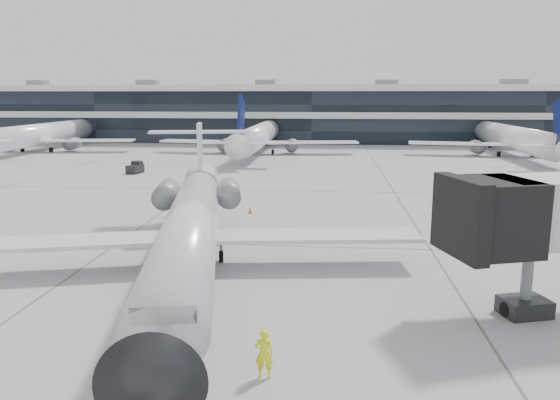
# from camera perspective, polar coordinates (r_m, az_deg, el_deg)

# --- Properties ---
(ground) EXTENTS (220.00, 220.00, 0.00)m
(ground) POSITION_cam_1_polar(r_m,az_deg,el_deg) (34.92, -0.93, -4.80)
(ground) COLOR gray
(ground) RESTS_ON ground
(terminal) EXTENTS (170.00, 22.00, 10.00)m
(terminal) POSITION_cam_1_polar(r_m,az_deg,el_deg) (115.54, 3.51, 8.79)
(terminal) COLOR black
(terminal) RESTS_ON ground
(bg_jet_left) EXTENTS (32.00, 40.00, 9.60)m
(bg_jet_left) POSITION_cam_1_polar(r_m,az_deg,el_deg) (101.35, -23.52, 4.74)
(bg_jet_left) COLOR white
(bg_jet_left) RESTS_ON ground
(bg_jet_center) EXTENTS (32.00, 40.00, 9.60)m
(bg_jet_center) POSITION_cam_1_polar(r_m,az_deg,el_deg) (89.67, -2.22, 4.94)
(bg_jet_center) COLOR white
(bg_jet_center) RESTS_ON ground
(bg_jet_right) EXTENTS (32.00, 40.00, 9.60)m
(bg_jet_right) POSITION_cam_1_polar(r_m,az_deg,el_deg) (93.32, 23.00, 4.31)
(bg_jet_right) COLOR white
(bg_jet_right) RESTS_ON ground
(regional_jet) EXTENTS (25.40, 31.66, 7.35)m
(regional_jet) POSITION_cam_1_polar(r_m,az_deg,el_deg) (30.11, -9.28, -2.60)
(regional_jet) COLOR silver
(regional_jet) RESTS_ON ground
(ramp_worker) EXTENTS (0.69, 0.50, 1.75)m
(ramp_worker) POSITION_cam_1_polar(r_m,az_deg,el_deg) (19.24, -1.68, -15.73)
(ramp_worker) COLOR #F7FF1A
(ramp_worker) RESTS_ON ground
(traffic_cone) EXTENTS (0.50, 0.50, 0.56)m
(traffic_cone) POSITION_cam_1_polar(r_m,az_deg,el_deg) (44.23, -3.14, -1.07)
(traffic_cone) COLOR orange
(traffic_cone) RESTS_ON ground
(far_tug) EXTENTS (1.70, 2.46, 1.44)m
(far_tug) POSITION_cam_1_polar(r_m,az_deg,el_deg) (68.87, -14.88, 3.27)
(far_tug) COLOR black
(far_tug) RESTS_ON ground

